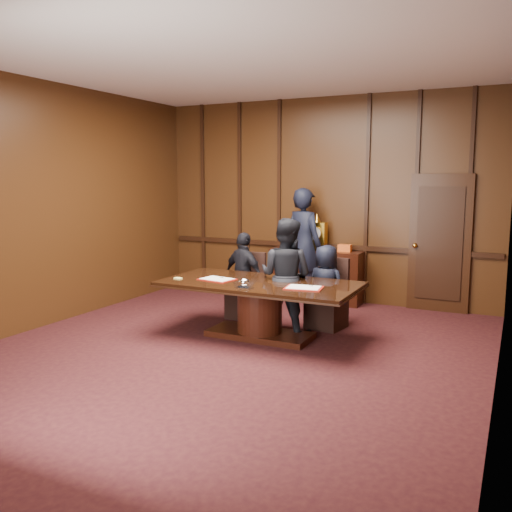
{
  "coord_description": "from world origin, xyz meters",
  "views": [
    {
      "loc": [
        3.12,
        -5.51,
        2.13
      ],
      "look_at": [
        -0.16,
        1.22,
        1.05
      ],
      "focal_mm": 38.0,
      "sensor_mm": 36.0,
      "label": 1
    }
  ],
  "objects": [
    {
      "name": "chair_left",
      "position": [
        -0.59,
        1.75,
        0.29
      ],
      "size": [
        0.48,
        0.48,
        0.99
      ],
      "rotation": [
        0.0,
        0.0,
        -0.0
      ],
      "color": "black",
      "rests_on": "ground"
    },
    {
      "name": "chair_right",
      "position": [
        0.72,
        1.75,
        0.29
      ],
      "size": [
        0.55,
        0.55,
        0.99
      ],
      "rotation": [
        0.0,
        0.0,
        -0.16
      ],
      "color": "black",
      "rests_on": "ground"
    },
    {
      "name": "room",
      "position": [
        0.07,
        0.14,
        1.72
      ],
      "size": [
        7.0,
        7.04,
        3.5
      ],
      "color": "black",
      "rests_on": "ground"
    },
    {
      "name": "sideboard",
      "position": [
        0.0,
        3.26,
        0.49
      ],
      "size": [
        1.6,
        0.45,
        1.54
      ],
      "color": "black",
      "rests_on": "ground"
    },
    {
      "name": "folder_right",
      "position": [
        0.74,
        0.73,
        0.77
      ],
      "size": [
        0.5,
        0.39,
        0.02
      ],
      "rotation": [
        0.0,
        0.0,
        0.15
      ],
      "color": "maroon",
      "rests_on": "conference_table"
    },
    {
      "name": "signatory_left",
      "position": [
        -0.59,
        1.67,
        0.66
      ],
      "size": [
        0.84,
        0.55,
        1.32
      ],
      "primitive_type": "imported",
      "rotation": [
        0.0,
        0.0,
        2.82
      ],
      "color": "black",
      "rests_on": "ground"
    },
    {
      "name": "signatory_right",
      "position": [
        0.71,
        1.67,
        0.6
      ],
      "size": [
        0.65,
        0.49,
        1.2
      ],
      "primitive_type": "imported",
      "rotation": [
        0.0,
        0.0,
        2.95
      ],
      "color": "black",
      "rests_on": "ground"
    },
    {
      "name": "notepad",
      "position": [
        -1.04,
        0.58,
        0.77
      ],
      "size": [
        0.11,
        0.08,
        0.01
      ],
      "primitive_type": "cube",
      "rotation": [
        0.0,
        0.0,
        -0.12
      ],
      "color": "#FFF67C",
      "rests_on": "conference_table"
    },
    {
      "name": "folder_left",
      "position": [
        -0.52,
        0.76,
        0.77
      ],
      "size": [
        0.51,
        0.4,
        0.02
      ],
      "rotation": [
        0.0,
        0.0,
        -0.16
      ],
      "color": "maroon",
      "rests_on": "conference_table"
    },
    {
      "name": "witness_left",
      "position": [
        -0.17,
        3.1,
        0.98
      ],
      "size": [
        0.83,
        0.68,
        1.97
      ],
      "primitive_type": "imported",
      "rotation": [
        0.0,
        0.0,
        2.8
      ],
      "color": "black",
      "rests_on": "ground"
    },
    {
      "name": "witness_right",
      "position": [
        0.28,
        1.25,
        0.8
      ],
      "size": [
        0.82,
        0.66,
        1.59
      ],
      "primitive_type": "imported",
      "rotation": [
        0.0,
        0.0,
        3.06
      ],
      "color": "black",
      "rests_on": "ground"
    },
    {
      "name": "inkstand",
      "position": [
        0.06,
        0.42,
        0.81
      ],
      "size": [
        0.2,
        0.14,
        0.12
      ],
      "color": "white",
      "rests_on": "conference_table"
    },
    {
      "name": "conference_table",
      "position": [
        0.06,
        0.87,
        0.51
      ],
      "size": [
        2.62,
        1.32,
        0.76
      ],
      "color": "black",
      "rests_on": "ground"
    }
  ]
}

